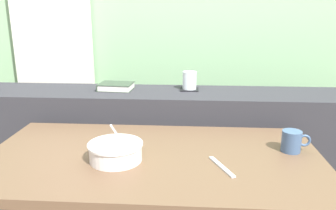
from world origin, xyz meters
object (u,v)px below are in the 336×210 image
coaster_square (189,89)px  closed_book (116,86)px  fork_utensil (222,167)px  soup_bowl (116,152)px  breakfast_table (153,177)px  juice_glass (189,81)px  ceramic_mug (292,141)px

coaster_square → closed_book: size_ratio=0.52×
closed_book → fork_utensil: bearing=-53.2°
soup_bowl → breakfast_table: bearing=21.7°
fork_utensil → juice_glass: bearing=75.9°
breakfast_table → closed_book: size_ratio=6.74×
ceramic_mug → closed_book: bearing=146.3°
closed_book → juice_glass: bearing=3.2°
breakfast_table → closed_book: bearing=114.0°
closed_book → soup_bowl: 0.69m
closed_book → coaster_square: bearing=3.2°
breakfast_table → ceramic_mug: (0.54, 0.07, 0.14)m
breakfast_table → juice_glass: size_ratio=13.38×
breakfast_table → closed_book: 0.71m
breakfast_table → soup_bowl: (-0.13, -0.05, 0.13)m
ceramic_mug → fork_utensil: bearing=-150.4°
closed_book → fork_utensil: (0.53, -0.71, -0.13)m
juice_glass → soup_bowl: bearing=-110.9°
coaster_square → soup_bowl: bearing=-110.9°
coaster_square → ceramic_mug: bearing=-54.2°
breakfast_table → fork_utensil: size_ratio=7.63×
soup_bowl → ceramic_mug: size_ratio=1.80×
juice_glass → closed_book: (-0.41, -0.02, -0.03)m
coaster_square → juice_glass: 0.05m
coaster_square → fork_utensil: size_ratio=0.59×
closed_book → ceramic_mug: 0.99m
juice_glass → soup_bowl: size_ratio=0.48×
breakfast_table → coaster_square: coaster_square is taller
breakfast_table → ceramic_mug: ceramic_mug is taller
closed_book → soup_bowl: (0.14, -0.67, -0.09)m
juice_glass → fork_utensil: (0.12, -0.73, -0.16)m
juice_glass → ceramic_mug: 0.71m
coaster_square → breakfast_table: bearing=-101.6°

